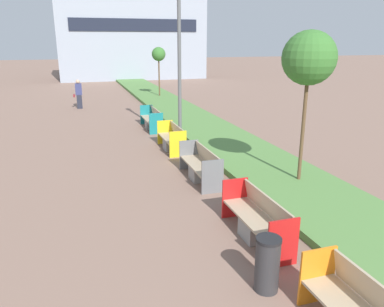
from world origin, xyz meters
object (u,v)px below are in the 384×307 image
litter_bin (267,264)px  sapling_tree_far (159,55)px  bench_red_frame (257,222)px  pedestrian_walking (79,94)px  bench_teal_frame (152,121)px  sapling_tree_near (309,59)px  bench_yellow_frame (172,140)px  street_lamp_post (179,43)px  bench_grey_frame (201,168)px

litter_bin → sapling_tree_far: sapling_tree_far is taller
bench_red_frame → pedestrian_walking: bearing=100.1°
bench_teal_frame → sapling_tree_near: size_ratio=0.54×
bench_yellow_frame → street_lamp_post: size_ratio=0.28×
bench_red_frame → street_lamp_post: 8.75m
sapling_tree_far → pedestrian_walking: size_ratio=2.04×
pedestrian_walking → bench_teal_frame: bearing=-65.3°
bench_grey_frame → pedestrian_walking: 14.10m
bench_red_frame → litter_bin: size_ratio=2.29×
bench_teal_frame → pedestrian_walking: pedestrian_walking is taller
bench_yellow_frame → pedestrian_walking: 10.87m
bench_teal_frame → street_lamp_post: (0.61, -2.65, 3.49)m
bench_yellow_frame → pedestrian_walking: bearing=106.5°
bench_yellow_frame → pedestrian_walking: size_ratio=1.13×
bench_grey_frame → sapling_tree_near: size_ratio=0.52×
bench_yellow_frame → sapling_tree_near: (2.53, -4.58, 3.15)m
bench_red_frame → sapling_tree_far: (2.52, 20.15, 2.64)m
street_lamp_post → sapling_tree_far: size_ratio=1.97×
bench_yellow_frame → sapling_tree_near: bearing=-61.1°
bench_red_frame → sapling_tree_near: 4.67m
sapling_tree_near → pedestrian_walking: size_ratio=2.44×
bench_yellow_frame → litter_bin: litter_bin is taller
bench_teal_frame → street_lamp_post: 4.43m
bench_red_frame → litter_bin: bearing=-111.8°
sapling_tree_near → bench_grey_frame: bearing=153.9°
bench_red_frame → bench_yellow_frame: bearing=90.0°
sapling_tree_near → bench_teal_frame: bearing=106.9°
sapling_tree_near → pedestrian_walking: sapling_tree_near is taller
sapling_tree_far → bench_red_frame: bearing=-97.1°
bench_red_frame → bench_yellow_frame: size_ratio=1.11×
bench_teal_frame → sapling_tree_far: sapling_tree_far is taller
bench_teal_frame → street_lamp_post: street_lamp_post is taller
litter_bin → sapling_tree_far: 22.10m
street_lamp_post → pedestrian_walking: (-3.70, 9.35, -2.98)m
bench_yellow_frame → street_lamp_post: (0.61, 1.06, 3.50)m
bench_teal_frame → pedestrian_walking: (-3.09, 6.70, 0.51)m
bench_grey_frame → litter_bin: litter_bin is taller
bench_red_frame → litter_bin: 1.70m
sapling_tree_far → pedestrian_walking: sapling_tree_far is taller
bench_red_frame → street_lamp_post: bearing=85.6°
bench_red_frame → litter_bin: litter_bin is taller
street_lamp_post → bench_grey_frame: bearing=-97.9°
bench_yellow_frame → pedestrian_walking: pedestrian_walking is taller
bench_grey_frame → litter_bin: 5.21m
bench_grey_frame → bench_teal_frame: same height
bench_grey_frame → sapling_tree_far: size_ratio=0.62×
bench_grey_frame → street_lamp_post: street_lamp_post is taller
sapling_tree_near → pedestrian_walking: bearing=110.5°
bench_grey_frame → bench_yellow_frame: size_ratio=1.11×
bench_yellow_frame → bench_teal_frame: same height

